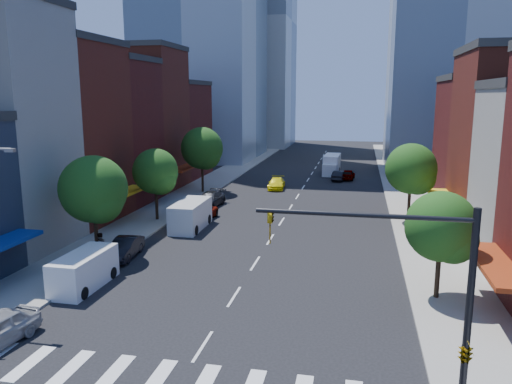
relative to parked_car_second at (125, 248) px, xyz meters
The scene contains 26 objects.
ground 14.81m from the parked_car_second, 50.05° to the right, with size 220.00×220.00×0.00m, color black.
sidewalk_left 28.82m from the parked_car_second, 95.98° to the left, with size 5.00×120.00×0.15m, color gray.
sidewalk_right 36.14m from the parked_car_second, 52.49° to the left, with size 5.00×120.00×0.15m, color gray.
crosswalk 17.22m from the parked_car_second, 56.48° to the right, with size 19.00×3.00×0.01m, color silver.
bldg_left_2 16.40m from the parked_car_second, 141.47° to the left, with size 12.00×9.00×16.00m, color #602216.
bldg_left_3 22.14m from the parked_car_second, 123.07° to the left, with size 12.00×8.00×15.00m, color #511514.
bldg_left_4 29.61m from the parked_car_second, 113.73° to the left, with size 12.00×9.00×17.00m, color #602216.
bldg_left_5 37.91m from the parked_car_second, 107.87° to the left, with size 12.00×10.00×13.00m, color #511514.
bldg_right_3 38.43m from the parked_car_second, 36.61° to the left, with size 12.00×10.00×13.00m, color #511514.
tower_far_w 88.40m from the parked_car_second, 95.80° to the left, with size 18.00×18.00×56.00m, color #9EA5AD.
traffic_signal 25.31m from the parked_car_second, 39.17° to the right, with size 7.24×2.24×8.00m.
tree_left_near 4.55m from the parked_car_second, 167.26° to the right, with size 4.80×4.80×7.30m.
tree_left_mid 11.40m from the parked_car_second, 99.90° to the left, with size 4.20×4.20×6.65m.
tree_left_far 25.06m from the parked_car_second, 94.30° to the left, with size 5.00×5.00×7.75m.
tree_right_near 21.71m from the parked_car_second, ahead, with size 4.00×4.00×6.20m.
tree_right_far 26.02m from the parked_car_second, 34.58° to the left, with size 4.60×4.60×7.20m.
parked_car_second is the anchor object (origin of this frame).
parked_car_third 11.84m from the parked_car_second, 80.27° to the left, with size 2.13×4.62×1.28m, color #999999.
parked_car_rear 17.55m from the parked_car_second, 86.64° to the left, with size 2.15×5.29×1.53m, color black.
cargo_van_near 5.88m from the parked_car_second, 88.50° to the right, with size 2.09×5.06×2.15m.
cargo_van_far 8.78m from the parked_car_second, 76.80° to the left, with size 2.40×5.74×2.43m.
taxi 29.71m from the parked_car_second, 77.76° to the left, with size 1.93×4.75×1.38m, color yellow.
traffic_car_oncoming 39.41m from the parked_car_second, 69.60° to the left, with size 1.43×4.11×1.35m, color black.
traffic_car_far 40.86m from the parked_car_second, 68.56° to the left, with size 1.68×4.19×1.43m, color #999999.
box_truck 44.17m from the parked_car_second, 73.71° to the left, with size 2.43×7.18×2.86m.
pedestrian_far 1.82m from the parked_car_second, 135.53° to the right, with size 0.96×0.75×1.97m, color #999999.
Camera 1 is at (6.83, -20.61, 11.57)m, focal length 35.00 mm.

